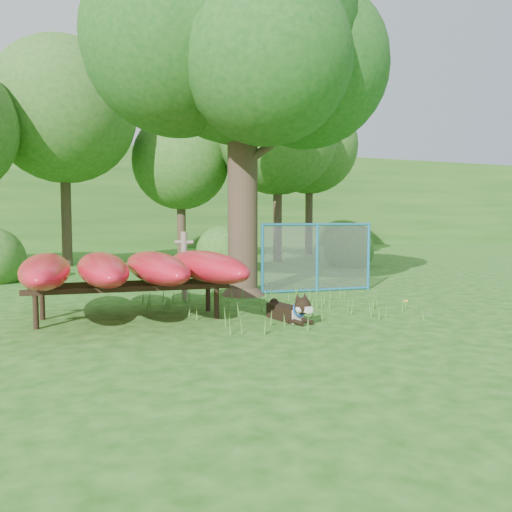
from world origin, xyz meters
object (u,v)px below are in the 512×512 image
object	(u,v)px
oak_tree	(240,42)
kayak_rack	(129,268)
husky_dog	(291,311)
fence_section	(317,257)

from	to	relation	value
oak_tree	kayak_rack	bearing A→B (deg)	-144.11
kayak_rack	husky_dog	size ratio (longest dim) A/B	3.03
oak_tree	fence_section	distance (m)	5.09
oak_tree	fence_section	xyz separation A→B (m)	(1.82, -0.23, -4.74)
kayak_rack	husky_dog	distance (m)	2.81
oak_tree	kayak_rack	distance (m)	5.75
kayak_rack	husky_dog	xyz separation A→B (m)	(2.46, -1.17, -0.68)
oak_tree	husky_dog	world-z (taller)	oak_tree
kayak_rack	fence_section	distance (m)	4.83
oak_tree	husky_dog	bearing A→B (deg)	-94.37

